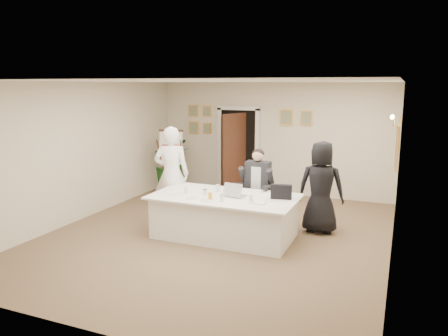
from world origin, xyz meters
TOP-DOWN VIEW (x-y plane):
  - floor at (0.00, 0.00)m, footprint 7.00×7.00m
  - ceiling at (0.00, 0.00)m, footprint 6.00×7.00m
  - wall_back at (0.00, 3.50)m, footprint 6.00×0.10m
  - wall_front at (0.00, -3.50)m, footprint 6.00×0.10m
  - wall_left at (-3.00, 0.00)m, footprint 0.10×7.00m
  - wall_right at (3.00, 0.00)m, footprint 0.10×7.00m
  - doorway at (-0.88, 3.32)m, footprint 1.14×0.86m
  - pictures_back_wall at (-0.80, 3.47)m, footprint 3.40×0.06m
  - pictures_right_wall at (2.97, 1.20)m, footprint 0.06×2.20m
  - wall_sconce at (2.90, 1.20)m, footprint 0.20×0.30m
  - conference_table at (0.15, -0.04)m, footprint 2.62×1.40m
  - seated_man at (0.45, 0.94)m, footprint 0.66×0.70m
  - flip_chart at (-2.17, 2.19)m, footprint 0.59×0.42m
  - standing_man at (-1.23, 0.50)m, footprint 0.83×0.69m
  - standing_woman at (1.71, 0.90)m, footprint 0.87×0.59m
  - potted_palm at (-2.80, 3.20)m, footprint 1.50×1.41m
  - laptop at (0.34, 0.02)m, footprint 0.43×0.44m
  - laptop_bag at (1.15, 0.14)m, footprint 0.38×0.17m
  - paper_stack at (0.86, -0.30)m, footprint 0.28×0.20m
  - plate_left at (-0.71, -0.28)m, footprint 0.27×0.27m
  - plate_mid at (-0.31, -0.43)m, footprint 0.22×0.22m
  - plate_near at (0.00, -0.44)m, footprint 0.26×0.26m
  - glass_a at (-0.56, -0.17)m, footprint 0.07×0.07m
  - glass_b at (0.26, -0.42)m, footprint 0.07×0.07m
  - glass_c at (0.76, -0.33)m, footprint 0.07×0.07m
  - glass_d at (-0.08, 0.18)m, footprint 0.07×0.07m
  - oj_glass at (0.03, -0.40)m, footprint 0.07×0.07m
  - steel_jug at (-0.19, -0.14)m, footprint 0.10×0.10m

SIDE VIEW (x-z plane):
  - floor at x=0.00m, z-range 0.00..0.00m
  - conference_table at x=0.15m, z-range 0.01..0.78m
  - potted_palm at x=-2.80m, z-range 0.00..1.35m
  - flip_chart at x=-2.17m, z-range -0.06..1.58m
  - seated_man at x=0.45m, z-range 0.00..1.53m
  - plate_left at x=-0.71m, z-range 0.78..0.79m
  - plate_mid at x=-0.31m, z-range 0.78..0.79m
  - plate_near at x=0.00m, z-range 0.78..0.79m
  - paper_stack at x=0.86m, z-range 0.78..0.80m
  - steel_jug at x=-0.19m, z-range 0.78..0.89m
  - oj_glass at x=0.03m, z-range 0.78..0.91m
  - glass_a at x=-0.56m, z-range 0.77..0.92m
  - glass_b at x=0.26m, z-range 0.77..0.92m
  - glass_c at x=0.76m, z-range 0.77..0.92m
  - glass_d at x=-0.08m, z-range 0.77..0.92m
  - standing_woman at x=1.71m, z-range 0.00..1.74m
  - laptop_bag at x=1.15m, z-range 0.77..1.03m
  - laptop at x=0.34m, z-range 0.77..1.05m
  - standing_man at x=-1.23m, z-range 0.00..1.93m
  - doorway at x=-0.88m, z-range -0.06..2.14m
  - wall_back at x=0.00m, z-range 0.00..2.80m
  - wall_front at x=0.00m, z-range 0.00..2.80m
  - wall_left at x=-3.00m, z-range 0.00..2.80m
  - wall_right at x=3.00m, z-range 0.00..2.80m
  - pictures_right_wall at x=2.97m, z-range 1.35..2.15m
  - pictures_back_wall at x=-0.80m, z-range 1.45..2.25m
  - wall_sconce at x=2.90m, z-range 1.98..2.22m
  - ceiling at x=0.00m, z-range 2.79..2.81m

